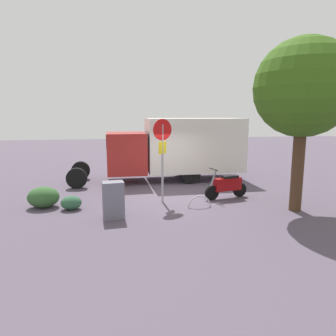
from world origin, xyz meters
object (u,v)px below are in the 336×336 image
(motorcycle, at_px, (227,185))
(stop_sign, at_px, (162,147))
(bike_rack_hoop, at_px, (199,207))
(utility_cabinet, at_px, (113,200))
(box_truck_near, at_px, (176,147))
(street_tree, at_px, (303,89))

(motorcycle, bearing_deg, stop_sign, -10.16)
(bike_rack_hoop, bearing_deg, utility_cabinet, 11.69)
(box_truck_near, relative_size, utility_cabinet, 7.20)
(box_truck_near, bearing_deg, street_tree, 117.75)
(street_tree, xyz_separation_m, utility_cabinet, (6.03, -0.30, -3.42))
(box_truck_near, xyz_separation_m, street_tree, (-2.96, 5.56, 2.34))
(box_truck_near, bearing_deg, motorcycle, 108.18)
(motorcycle, xyz_separation_m, street_tree, (-1.72, 1.84, 3.48))
(motorcycle, bearing_deg, utility_cabinet, 7.87)
(utility_cabinet, distance_m, bike_rack_hoop, 3.07)
(motorcycle, height_order, utility_cabinet, motorcycle)
(street_tree, relative_size, utility_cabinet, 4.84)
(box_truck_near, height_order, bike_rack_hoop, box_truck_near)
(motorcycle, relative_size, utility_cabinet, 1.55)
(motorcycle, relative_size, stop_sign, 0.59)
(stop_sign, height_order, bike_rack_hoop, stop_sign)
(bike_rack_hoop, bearing_deg, stop_sign, -36.45)
(box_truck_near, xyz_separation_m, stop_sign, (1.29, 3.79, 0.38))
(motorcycle, height_order, bike_rack_hoop, motorcycle)
(box_truck_near, distance_m, stop_sign, 4.02)
(utility_cabinet, bearing_deg, bike_rack_hoop, -168.31)
(utility_cabinet, bearing_deg, stop_sign, -140.66)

